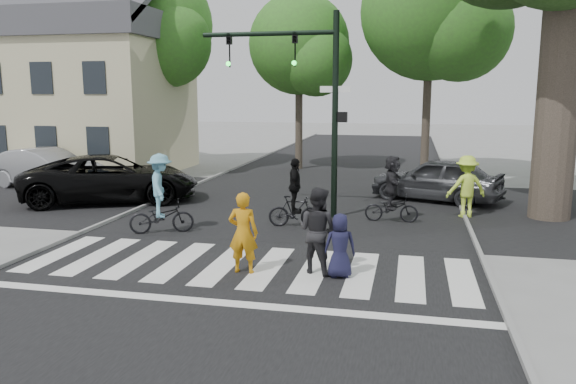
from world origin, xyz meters
name	(u,v)px	position (x,y,z in m)	size (l,w,h in m)	color
ground	(231,281)	(0.00, 0.00, 0.00)	(120.00, 120.00, 0.00)	gray
road_stem	(286,224)	(0.00, 5.00, 0.01)	(10.00, 70.00, 0.01)	black
road_cross	(305,204)	(0.00, 8.00, 0.01)	(70.00, 10.00, 0.01)	black
curb_left	(124,214)	(-5.05, 5.00, 0.05)	(0.10, 70.00, 0.10)	gray
curb_right	(471,232)	(5.05, 5.00, 0.05)	(0.10, 70.00, 0.10)	gray
crosswalk	(241,270)	(0.00, 0.66, 0.01)	(10.00, 3.85, 0.01)	silver
traffic_signal	(307,86)	(0.35, 6.20, 3.90)	(4.45, 0.29, 6.00)	black
bg_tree_0	(69,44)	(-13.74, 16.00, 6.14)	(5.46, 5.20, 8.97)	brown
bg_tree_1	(156,30)	(-8.70, 15.48, 6.65)	(6.09, 5.80, 9.80)	brown
bg_tree_2	(303,48)	(-1.76, 16.62, 5.78)	(5.04, 4.80, 8.40)	brown
bg_tree_3	(438,15)	(4.31, 15.27, 6.94)	(6.30, 6.00, 10.20)	brown
house	(90,91)	(-11.49, 13.98, 3.80)	(8.40, 8.10, 8.82)	beige
pedestrian_woman	(243,233)	(0.10, 0.55, 0.85)	(0.62, 0.41, 1.71)	orange
pedestrian_child	(340,246)	(2.08, 0.68, 0.66)	(0.65, 0.42, 1.32)	#171732
pedestrian_adult	(318,230)	(1.59, 0.90, 0.90)	(0.87, 0.68, 1.80)	black
cyclist_left	(161,199)	(-3.02, 3.31, 0.92)	(1.77, 1.25, 2.13)	black
cyclist_mid	(295,199)	(0.31, 4.77, 0.79)	(1.52, 0.94, 1.93)	black
cyclist_right	(392,193)	(2.91, 5.97, 0.86)	(1.53, 1.42, 1.93)	black
car_suv	(111,178)	(-6.59, 7.03, 0.81)	(2.69, 5.84, 1.62)	black
car_silver	(46,168)	(-10.64, 9.16, 0.78)	(1.65, 4.72, 1.55)	#A4A6AA
car_grey	(436,179)	(4.30, 9.61, 0.75)	(1.78, 4.43, 1.51)	#37383B
bystander_hivis	(466,187)	(5.07, 7.11, 0.93)	(1.21, 0.69, 1.87)	#C5EB3F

